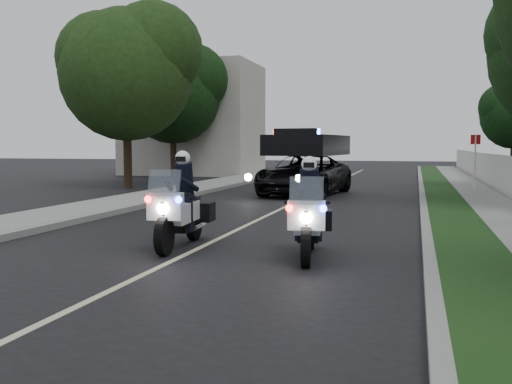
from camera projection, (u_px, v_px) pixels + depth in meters
The scene contains 17 objects.
ground at pixel (197, 250), 10.93m from camera, with size 120.00×120.00×0.00m, color black.
curb_right at pixel (423, 201), 19.49m from camera, with size 0.20×60.00×0.15m, color gray.
grass_verge at pixel (445, 201), 19.31m from camera, with size 1.20×60.00×0.16m, color #193814.
sidewalk_right at pixel (488, 202), 18.97m from camera, with size 1.40×60.00×0.16m, color gray.
curb_left at pixel (188, 195), 21.61m from camera, with size 0.20×60.00×0.15m, color gray.
sidewalk_left at pixel (160, 195), 21.90m from camera, with size 2.00×60.00×0.16m, color gray.
building_far at pixel (194, 120), 38.26m from camera, with size 8.00×6.00×7.00m, color #A8A396.
lane_marking at pixel (299, 200), 20.56m from camera, with size 0.12×50.00×0.01m, color #BFB78C.
police_moto_left at pixel (181, 247), 11.21m from camera, with size 0.75×2.13×1.81m, color silver, non-canonical shape.
police_moto_right at pixel (308, 257), 10.20m from camera, with size 0.71×2.03×1.73m, color white, non-canonical shape.
police_suv at pixel (305, 195), 22.81m from camera, with size 2.55×5.51×2.68m, color black.
bicycle at pixel (307, 176), 36.23m from camera, with size 0.65×1.86×0.98m, color black.
cyclist at pixel (307, 176), 36.23m from camera, with size 0.65×0.43×1.81m, color black.
sign_post at pixel (474, 195), 22.47m from camera, with size 0.37×0.37×2.36m, color red, non-canonical shape.
tree_right_e at pixel (512, 173), 40.14m from camera, with size 4.48×4.48×7.46m, color black, non-canonical shape.
tree_left_near at pixel (128, 188), 26.29m from camera, with size 5.76×5.76×9.60m, color #213F15, non-canonical shape.
tree_left_far at pixel (174, 177), 34.54m from camera, with size 5.44×5.44×9.07m, color black, non-canonical shape.
Camera 1 is at (3.86, -10.16, 1.93)m, focal length 41.84 mm.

